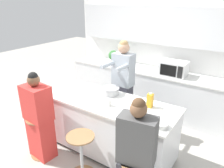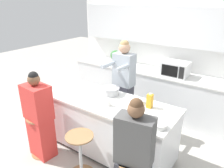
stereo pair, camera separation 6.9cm
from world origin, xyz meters
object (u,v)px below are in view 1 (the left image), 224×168
juice_carton (150,101)px  person_seated_near (136,162)px  coffee_cup_near (109,103)px  potted_plant (114,56)px  kitchen_island (109,126)px  bar_stool_center (81,154)px  microwave (174,68)px  cooking_pot (111,91)px  person_cooking (123,88)px  person_wrapped_blanket (39,119)px  bar_stool_leftmost (41,134)px  fruit_bowl (138,101)px

juice_carton → person_seated_near: bearing=-74.2°
coffee_cup_near → potted_plant: (-1.09, 1.77, 0.15)m
kitchen_island → bar_stool_center: size_ratio=3.13×
coffee_cup_near → juice_carton: (0.50, 0.29, 0.05)m
microwave → potted_plant: size_ratio=1.65×
cooking_pot → juice_carton: 0.70m
kitchen_island → juice_carton: 0.82m
juice_carton → coffee_cup_near: bearing=-149.8°
cooking_pot → microwave: (0.54, 1.39, 0.11)m
kitchen_island → microwave: (0.42, 1.60, 0.61)m
person_seated_near → juice_carton: 0.95m
person_seated_near → bar_stool_center: bearing=169.8°
kitchen_island → microwave: size_ratio=4.13×
person_cooking → coffee_cup_near: person_cooking is taller
person_wrapped_blanket → juice_carton: size_ratio=6.42×
person_cooking → person_wrapped_blanket: person_cooking is taller
bar_stool_leftmost → person_wrapped_blanket: 0.29m
kitchen_island → person_wrapped_blanket: person_wrapped_blanket is taller
juice_carton → potted_plant: bearing=137.1°
kitchen_island → cooking_pot: cooking_pot is taller
person_cooking → juice_carton: bearing=-30.4°
person_wrapped_blanket → coffee_cup_near: person_wrapped_blanket is taller
juice_carton → potted_plant: potted_plant is taller
coffee_cup_near → cooking_pot: bearing=120.7°
potted_plant → coffee_cup_near: bearing=-58.4°
potted_plant → person_seated_near: bearing=-51.8°
coffee_cup_near → juice_carton: juice_carton is taller
fruit_bowl → coffee_cup_near: coffee_cup_near is taller
kitchen_island → bar_stool_leftmost: bearing=-141.3°
bar_stool_leftmost → fruit_bowl: fruit_bowl is taller
cooking_pot → juice_carton: juice_carton is taller
juice_carton → microwave: 1.45m
person_cooking → coffee_cup_near: bearing=-71.3°
bar_stool_leftmost → cooking_pot: bearing=50.6°
bar_stool_center → juice_carton: juice_carton is taller
bar_stool_leftmost → bar_stool_center: bearing=-0.0°
coffee_cup_near → microwave: 1.76m
person_wrapped_blanket → bar_stool_center: bearing=5.9°
cooking_pot → fruit_bowl: size_ratio=1.81×
bar_stool_leftmost → potted_plant: potted_plant is taller
bar_stool_leftmost → coffee_cup_near: 1.22m
fruit_bowl → person_seated_near: bearing=-62.9°
person_seated_near → cooking_pot: 1.33m
cooking_pot → coffee_cup_near: (0.20, -0.34, -0.01)m
bar_stool_center → person_seated_near: person_seated_near is taller
cooking_pot → potted_plant: 1.69m
person_cooking → potted_plant: bearing=132.4°
person_wrapped_blanket → person_cooking: bearing=67.8°
kitchen_island → cooking_pot: 0.56m
potted_plant → kitchen_island: bearing=-58.7°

